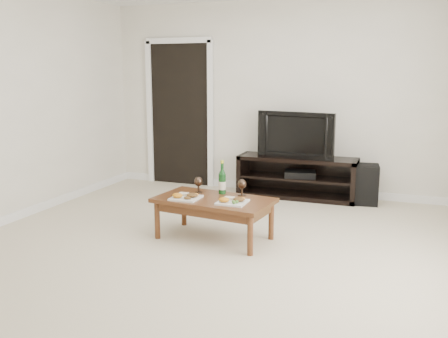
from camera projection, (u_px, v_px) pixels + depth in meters
floor at (208, 260)px, 4.48m from camera, size 5.50×5.50×0.00m
back_wall at (284, 98)px, 6.77m from camera, size 5.00×0.04×2.60m
doorway at (180, 115)px, 7.32m from camera, size 0.90×0.02×2.05m
media_console at (297, 177)px, 6.63m from camera, size 1.56×0.45×0.55m
television at (298, 134)px, 6.52m from camera, size 1.05×0.31×0.60m
av_receiver at (300, 174)px, 6.60m from camera, size 0.45×0.37×0.08m
subwoofer at (364, 184)px, 6.33m from camera, size 0.37×0.37×0.50m
coffee_table at (214, 219)px, 4.99m from camera, size 1.22×0.76×0.42m
plate_left at (186, 195)px, 4.93m from camera, size 0.27×0.27×0.07m
plate_right at (232, 200)px, 4.77m from camera, size 0.27×0.27×0.07m
wine_bottle at (222, 177)px, 5.11m from camera, size 0.07×0.07×0.35m
goblet_left at (198, 185)px, 5.16m from camera, size 0.09×0.09×0.17m
goblet_right at (242, 187)px, 5.05m from camera, size 0.09×0.09×0.17m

